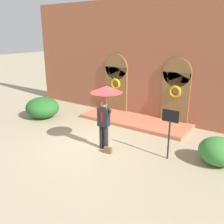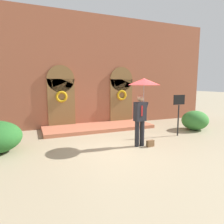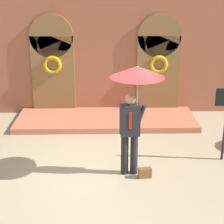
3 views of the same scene
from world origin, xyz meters
The scene contains 6 objects.
ground_plane centered at (0.00, 0.00, 0.00)m, with size 80.00×80.00×0.00m, color tan.
building_facade centered at (0.00, 4.15, 2.68)m, with size 14.00×2.30×5.60m.
person_with_umbrella centered at (0.58, -0.03, 1.91)m, with size 1.10×1.10×2.36m.
handbag centered at (0.80, -0.23, 0.11)m, with size 0.28×0.12×0.22m, color brown.
sign_post centered at (2.69, 0.58, 1.16)m, with size 0.56×0.06×1.72m.
shrub_right centered at (4.17, 1.13, 0.46)m, with size 1.28×1.16×0.91m, color #387A33.
Camera 2 is at (-3.01, -5.95, 2.21)m, focal length 32.00 mm.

